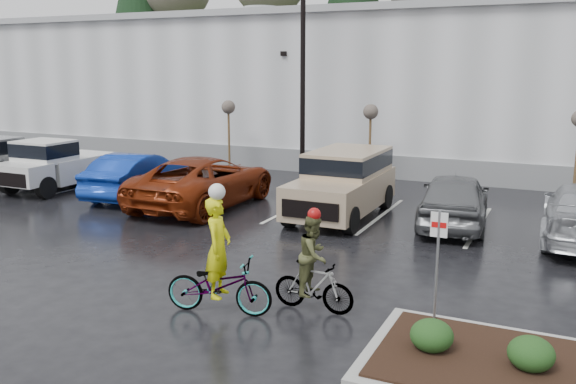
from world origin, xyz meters
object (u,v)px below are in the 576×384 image
at_px(car_grey, 454,199).
at_px(cyclist_hivis, 219,274).
at_px(car_blue, 137,175).
at_px(cyclist_olive, 314,273).
at_px(lamppost, 303,39).
at_px(car_red, 204,181).
at_px(sapling_west, 228,111).
at_px(pickup_silver, 11,159).
at_px(sapling_mid, 371,116).
at_px(pickup_white, 63,163).
at_px(suv_tan, 341,185).
at_px(fire_lane_sign, 438,255).

relative_size(car_grey, cyclist_hivis, 1.86).
height_order(car_blue, cyclist_olive, cyclist_olive).
height_order(lamppost, car_red, lamppost).
xyz_separation_m(sapling_west, car_red, (2.63, -6.16, -1.87)).
bearing_deg(cyclist_olive, pickup_silver, 66.76).
relative_size(sapling_mid, pickup_silver, 0.62).
height_order(pickup_white, car_blue, pickup_white).
relative_size(lamppost, pickup_white, 1.77).
distance_m(sapling_mid, car_red, 7.51).
height_order(car_red, car_grey, car_red).
bearing_deg(car_grey, cyclist_hivis, 65.27).
bearing_deg(cyclist_olive, lamppost, 24.76).
bearing_deg(car_red, sapling_west, -67.54).
distance_m(cyclist_hivis, cyclist_olive, 1.82).
bearing_deg(sapling_mid, suv_tan, -81.27).
distance_m(sapling_mid, suv_tan, 5.92).
xyz_separation_m(fire_lane_sign, car_grey, (-1.02, 7.56, -0.60)).
xyz_separation_m(lamppost, pickup_silver, (-10.60, -5.01, -4.71)).
distance_m(fire_lane_sign, pickup_silver, 19.62).
xyz_separation_m(pickup_white, cyclist_olive, (13.55, -7.17, -0.21)).
relative_size(car_grey, cyclist_olive, 2.31).
relative_size(sapling_west, car_grey, 0.67).
bearing_deg(car_grey, car_blue, -2.90).
bearing_deg(pickup_white, suv_tan, 0.87).
bearing_deg(pickup_silver, cyclist_olive, -23.33).
bearing_deg(car_grey, suv_tan, 0.01).
bearing_deg(pickup_white, cyclist_olive, -27.91).
bearing_deg(cyclist_hivis, pickup_white, 44.28).
relative_size(car_blue, suv_tan, 0.95).
bearing_deg(car_grey, lamppost, -38.18).
relative_size(car_red, suv_tan, 1.20).
xyz_separation_m(car_grey, cyclist_hivis, (-2.88, -8.58, -0.03)).
bearing_deg(pickup_silver, pickup_white, 5.24).
bearing_deg(pickup_silver, car_blue, 1.29).
distance_m(lamppost, car_red, 7.20).
distance_m(sapling_west, pickup_white, 7.27).
bearing_deg(suv_tan, pickup_silver, -178.33).
distance_m(lamppost, fire_lane_sign, 14.78).
relative_size(sapling_west, car_blue, 0.66).
distance_m(sapling_west, car_grey, 12.13).
height_order(sapling_mid, pickup_silver, sapling_mid).
bearing_deg(car_red, sapling_mid, -122.79).
bearing_deg(cyclist_olive, sapling_mid, 13.09).
relative_size(sapling_west, cyclist_hivis, 1.26).
height_order(sapling_west, pickup_white, sapling_west).
xyz_separation_m(sapling_west, car_blue, (-0.41, -5.87, -1.93)).
bearing_deg(sapling_west, pickup_white, -125.04).
bearing_deg(sapling_mid, cyclist_olive, -76.99).
distance_m(sapling_west, car_red, 6.96).
xyz_separation_m(sapling_mid, fire_lane_sign, (5.30, -12.80, -1.32)).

